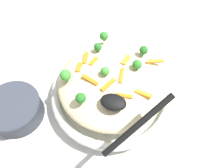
{
  "coord_description": "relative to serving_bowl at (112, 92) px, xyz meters",
  "views": [
    {
      "loc": [
        0.07,
        -0.26,
        0.51
      ],
      "look_at": [
        0.0,
        0.0,
        0.07
      ],
      "focal_mm": 32.79,
      "sensor_mm": 36.0,
      "label": 1
    }
  ],
  "objects": [
    {
      "name": "carrot_piece_7",
      "position": [
        0.04,
        -0.05,
        0.09
      ],
      "size": [
        0.04,
        0.01,
        0.01
      ],
      "primitive_type": "cube",
      "rotation": [
        0.0,
        0.0,
        3.25
      ],
      "color": "orange",
      "rests_on": "pasta_mound"
    },
    {
      "name": "carrot_piece_3",
      "position": [
        -0.04,
        -0.03,
        0.09
      ],
      "size": [
        0.04,
        0.02,
        0.01
      ],
      "primitive_type": "cube",
      "rotation": [
        0.0,
        0.0,
        5.98
      ],
      "color": "orange",
      "rests_on": "pasta_mound"
    },
    {
      "name": "broccoli_floret_4",
      "position": [
        0.05,
        0.03,
        0.1
      ],
      "size": [
        0.02,
        0.02,
        0.03
      ],
      "color": "#296820",
      "rests_on": "pasta_mound"
    },
    {
      "name": "carrot_piece_9",
      "position": [
        0.02,
        0.05,
        0.09
      ],
      "size": [
        0.02,
        0.03,
        0.01
      ],
      "primitive_type": "cube",
      "rotation": [
        0.0,
        0.0,
        1.32
      ],
      "color": "orange",
      "rests_on": "pasta_mound"
    },
    {
      "name": "serving_spoon",
      "position": [
        0.05,
        -0.09,
        0.11
      ],
      "size": [
        0.14,
        0.13,
        0.08
      ],
      "color": "black",
      "rests_on": "pasta_mound"
    },
    {
      "name": "broccoli_floret_2",
      "position": [
        -0.05,
        0.06,
        0.09
      ],
      "size": [
        0.02,
        0.02,
        0.02
      ],
      "color": "#205B1C",
      "rests_on": "pasta_mound"
    },
    {
      "name": "serving_bowl",
      "position": [
        0.0,
        0.0,
        0.0
      ],
      "size": [
        0.32,
        0.32,
        0.05
      ],
      "color": "silver",
      "rests_on": "ground_plane"
    },
    {
      "name": "carrot_piece_4",
      "position": [
        0.09,
        0.07,
        0.08
      ],
      "size": [
        0.04,
        0.02,
        0.01
      ],
      "primitive_type": "cube",
      "rotation": [
        0.0,
        0.0,
        3.49
      ],
      "color": "orange",
      "rests_on": "pasta_mound"
    },
    {
      "name": "carrot_piece_8",
      "position": [
        -0.08,
        0.03,
        0.08
      ],
      "size": [
        0.02,
        0.04,
        0.01
      ],
      "primitive_type": "cube",
      "rotation": [
        0.0,
        0.0,
        1.72
      ],
      "color": "orange",
      "rests_on": "pasta_mound"
    },
    {
      "name": "companion_bowl",
      "position": [
        -0.22,
        -0.12,
        0.01
      ],
      "size": [
        0.14,
        0.14,
        0.06
      ],
      "color": "#333842",
      "rests_on": "ground_plane"
    },
    {
      "name": "carrot_piece_1",
      "position": [
        -0.08,
        0.0,
        0.08
      ],
      "size": [
        0.01,
        0.03,
        0.01
      ],
      "primitive_type": "cube",
      "rotation": [
        0.0,
        0.0,
        1.66
      ],
      "color": "orange",
      "rests_on": "pasta_mound"
    },
    {
      "name": "carrot_piece_5",
      "position": [
        0.08,
        -0.03,
        0.08
      ],
      "size": [
        0.04,
        0.01,
        0.01
      ],
      "primitive_type": "cube",
      "rotation": [
        0.0,
        0.0,
        6.13
      ],
      "color": "orange",
      "rests_on": "pasta_mound"
    },
    {
      "name": "pasta_mound",
      "position": [
        0.0,
        0.0,
        0.05
      ],
      "size": [
        0.27,
        0.26,
        0.07
      ],
      "primitive_type": "ellipsoid",
      "color": "beige",
      "rests_on": "serving_bowl"
    },
    {
      "name": "broccoli_floret_5",
      "position": [
        -0.1,
        -0.04,
        0.1
      ],
      "size": [
        0.03,
        0.03,
        0.03
      ],
      "color": "#377928",
      "rests_on": "pasta_mound"
    },
    {
      "name": "broccoli_floret_6",
      "position": [
        -0.01,
        -0.01,
        0.1
      ],
      "size": [
        0.02,
        0.02,
        0.02
      ],
      "color": "#377928",
      "rests_on": "pasta_mound"
    },
    {
      "name": "broccoli_floret_0",
      "position": [
        -0.04,
        -0.08,
        0.1
      ],
      "size": [
        0.02,
        0.02,
        0.03
      ],
      "color": "#205B1C",
      "rests_on": "pasta_mound"
    },
    {
      "name": "carrot_piece_0",
      "position": [
        -0.0,
        -0.03,
        0.09
      ],
      "size": [
        0.03,
        0.04,
        0.01
      ],
      "primitive_type": "cube",
      "rotation": [
        0.0,
        0.0,
        4.22
      ],
      "color": "orange",
      "rests_on": "pasta_mound"
    },
    {
      "name": "carrot_piece_2",
      "position": [
        0.02,
        -0.0,
        0.09
      ],
      "size": [
        0.01,
        0.04,
        0.01
      ],
      "primitive_type": "cube",
      "rotation": [
        0.0,
        0.0,
        1.67
      ],
      "color": "orange",
      "rests_on": "pasta_mound"
    },
    {
      "name": "broccoli_floret_3",
      "position": [
        -0.05,
        0.1,
        0.09
      ],
      "size": [
        0.02,
        0.02,
        0.03
      ],
      "color": "#296820",
      "rests_on": "pasta_mound"
    },
    {
      "name": "carrot_piece_6",
      "position": [
        -0.05,
        0.02,
        0.08
      ],
      "size": [
        0.02,
        0.03,
        0.01
      ],
      "primitive_type": "cube",
      "rotation": [
        0.0,
        0.0,
        4.39
      ],
      "color": "orange",
      "rests_on": "pasta_mound"
    },
    {
      "name": "broccoli_floret_1",
      "position": [
        0.06,
        0.08,
        0.09
      ],
      "size": [
        0.02,
        0.02,
        0.03
      ],
      "color": "#205B1C",
      "rests_on": "pasta_mound"
    },
    {
      "name": "ground_plane",
      "position": [
        0.0,
        0.0,
        -0.03
      ],
      "size": [
        2.4,
        2.4,
        0.0
      ],
      "primitive_type": "plane",
      "color": "beige"
    }
  ]
}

